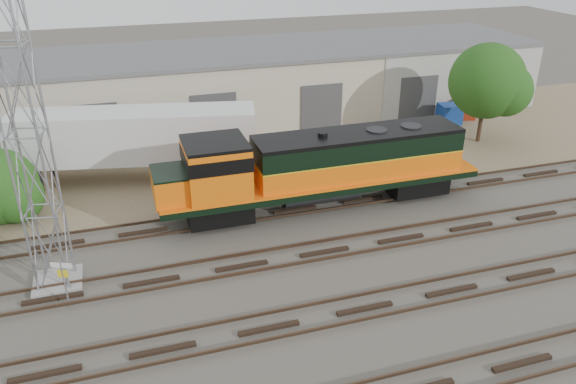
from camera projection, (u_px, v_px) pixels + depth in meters
name	position (u px, v px, depth m)	size (l,w,h in m)	color
ground	(250.00, 286.00, 24.05)	(140.00, 140.00, 0.00)	#47423A
dirt_strip	(194.00, 158.00, 36.91)	(80.00, 16.00, 0.02)	#726047
tracks	(269.00, 328.00, 21.44)	(80.00, 20.40, 0.28)	black
warehouse	(176.00, 88.00, 42.61)	(58.40, 10.40, 5.30)	beige
locomotive	(316.00, 167.00, 29.56)	(17.46, 3.06, 4.20)	black
signal_tower	(27.00, 139.00, 21.35)	(2.00, 2.00, 13.53)	gray
sign_post	(63.00, 276.00, 22.13)	(0.81, 0.39, 2.13)	gray
semi_trailer	(141.00, 137.00, 32.79)	(14.27, 5.60, 4.30)	silver
dumpster_blue	(449.00, 114.00, 43.03)	(1.60, 1.50, 1.50)	navy
dumpster_red	(464.00, 110.00, 44.15)	(1.50, 1.40, 1.40)	maroon
tree_mid	(3.00, 189.00, 28.88)	(4.18, 3.98, 3.98)	#382619
tree_east	(492.00, 83.00, 37.89)	(5.36, 5.11, 6.89)	#382619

